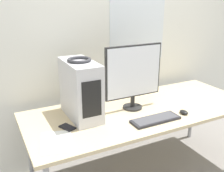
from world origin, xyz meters
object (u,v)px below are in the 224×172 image
at_px(monitor_main, 133,74).
at_px(cell_phone, 67,127).
at_px(pc_tower, 80,90).
at_px(headphones, 79,60).
at_px(mouse, 184,112).
at_px(keyboard, 156,119).

relative_size(monitor_main, cell_phone, 3.96).
bearing_deg(pc_tower, cell_phone, -139.09).
bearing_deg(cell_phone, pc_tower, 18.57).
distance_m(headphones, cell_phone, 0.52).
relative_size(mouse, cell_phone, 0.59).
bearing_deg(mouse, headphones, 155.66).
bearing_deg(keyboard, monitor_main, 96.21).
bearing_deg(mouse, cell_phone, 167.78).
height_order(headphones, cell_phone, headphones).
height_order(headphones, mouse, headphones).
xyz_separation_m(headphones, mouse, (0.78, -0.35, -0.46)).
relative_size(pc_tower, monitor_main, 0.83).
distance_m(headphones, monitor_main, 0.49).
distance_m(keyboard, mouse, 0.29).
distance_m(pc_tower, keyboard, 0.65).
bearing_deg(headphones, monitor_main, -6.61).
height_order(pc_tower, monitor_main, monitor_main).
bearing_deg(cell_phone, mouse, -34.56).
height_order(headphones, keyboard, headphones).
xyz_separation_m(pc_tower, mouse, (0.78, -0.35, -0.22)).
bearing_deg(mouse, keyboard, 179.64).
xyz_separation_m(monitor_main, mouse, (0.32, -0.30, -0.30)).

